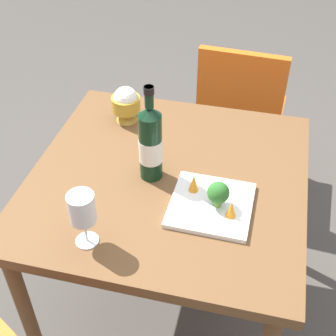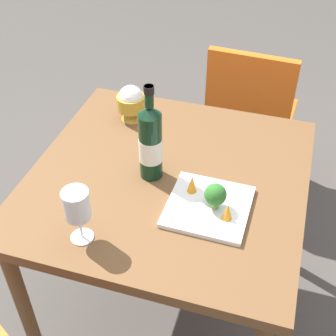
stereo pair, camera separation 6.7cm
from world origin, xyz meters
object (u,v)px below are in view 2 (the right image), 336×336
rice_bowl (131,102)px  carrot_garnish_right (192,184)px  wine_glass (77,206)px  wine_bottle (150,142)px  carrot_garnish_left (227,212)px  broccoli_floret (215,195)px  serving_plate (208,207)px  chair_near_window (250,109)px

rice_bowl → carrot_garnish_right: rice_bowl is taller
wine_glass → carrot_garnish_right: 0.38m
wine_bottle → carrot_garnish_left: wine_bottle is taller
rice_bowl → carrot_garnish_right: (-0.33, 0.35, -0.03)m
broccoli_floret → serving_plate: bearing=-10.7°
wine_glass → broccoli_floret: 0.41m
wine_glass → carrot_garnish_left: 0.44m
rice_bowl → chair_near_window: bearing=-127.3°
chair_near_window → carrot_garnish_right: size_ratio=13.95×
rice_bowl → serving_plate: 0.57m
wine_bottle → wine_glass: 0.34m
chair_near_window → rice_bowl: bearing=-123.6°
chair_near_window → carrot_garnish_left: 1.00m
wine_bottle → serving_plate: 0.27m
rice_bowl → broccoli_floret: bearing=136.2°
serving_plate → rice_bowl: bearing=-44.9°
chair_near_window → broccoli_floret: chair_near_window is taller
wine_glass → serving_plate: bearing=-145.4°
chair_near_window → wine_glass: (0.32, 1.14, 0.34)m
chair_near_window → wine_bottle: size_ratio=2.51×
rice_bowl → carrot_garnish_left: 0.64m
broccoli_floret → carrot_garnish_left: size_ratio=1.50×
wine_glass → serving_plate: (-0.32, -0.22, -0.12)m
rice_bowl → serving_plate: (-0.40, 0.40, -0.07)m
wine_bottle → rice_bowl: 0.35m
rice_bowl → broccoli_floret: (-0.42, 0.40, -0.01)m
wine_bottle → broccoli_floret: (-0.24, 0.10, -0.07)m
wine_glass → carrot_garnish_left: size_ratio=3.13×
wine_glass → wine_bottle: bearing=-107.7°
chair_near_window → carrot_garnish_left: size_ratio=14.87×
broccoli_floret → carrot_garnish_left: broccoli_floret is taller
serving_plate → broccoli_floret: bearing=169.3°
rice_bowl → wine_glass: bearing=97.0°
rice_bowl → broccoli_floret: 0.58m
carrot_garnish_right → broccoli_floret: bearing=150.0°
rice_bowl → carrot_garnish_left: bearing=136.7°
rice_bowl → carrot_garnish_right: 0.49m
chair_near_window → carrot_garnish_right: (0.07, 0.88, 0.25)m
rice_bowl → carrot_garnish_right: bearing=133.5°
carrot_garnish_left → carrot_garnish_right: (0.13, -0.09, 0.00)m
wine_glass → rice_bowl: wine_glass is taller
chair_near_window → rice_bowl: size_ratio=6.00×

